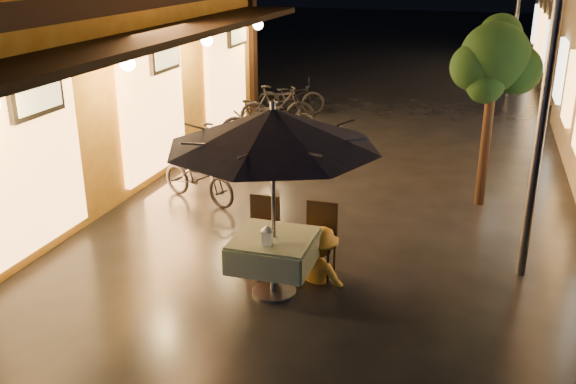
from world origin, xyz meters
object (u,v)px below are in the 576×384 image
(person_yellow, at_px, (320,229))
(table_lantern, at_px, (267,234))
(streetlamp_near, at_px, (551,54))
(cafe_table, at_px, (274,251))
(bicycle_0, at_px, (199,177))
(patio_umbrella, at_px, (273,128))
(person_orange, at_px, (259,223))

(person_yellow, bearing_deg, table_lantern, 71.43)
(streetlamp_near, distance_m, cafe_table, 4.07)
(streetlamp_near, distance_m, bicycle_0, 5.93)
(patio_umbrella, distance_m, table_lantern, 1.25)
(cafe_table, xyz_separation_m, person_yellow, (0.45, 0.53, 0.13))
(patio_umbrella, distance_m, person_orange, 1.63)
(streetlamp_near, bearing_deg, bicycle_0, 166.73)
(person_orange, distance_m, person_yellow, 0.84)
(bicycle_0, bearing_deg, person_orange, -117.18)
(table_lantern, height_order, person_yellow, person_yellow)
(cafe_table, xyz_separation_m, person_orange, (-0.39, 0.56, 0.09))
(person_orange, distance_m, bicycle_0, 2.83)
(person_orange, bearing_deg, person_yellow, 172.71)
(table_lantern, relative_size, person_orange, 0.19)
(cafe_table, distance_m, person_orange, 0.69)
(person_orange, bearing_deg, patio_umbrella, 119.62)
(person_yellow, height_order, bicycle_0, person_yellow)
(patio_umbrella, xyz_separation_m, table_lantern, (-0.00, -0.24, -1.23))
(streetlamp_near, height_order, cafe_table, streetlamp_near)
(cafe_table, relative_size, patio_umbrella, 0.39)
(cafe_table, distance_m, person_yellow, 0.71)
(person_orange, xyz_separation_m, person_yellow, (0.84, -0.03, 0.04))
(person_yellow, distance_m, bicycle_0, 3.46)
(table_lantern, distance_m, bicycle_0, 3.73)
(table_lantern, distance_m, person_yellow, 0.92)
(cafe_table, relative_size, bicycle_0, 0.60)
(person_orange, bearing_deg, streetlamp_near, -170.39)
(patio_umbrella, bearing_deg, table_lantern, -90.00)
(cafe_table, height_order, table_lantern, table_lantern)
(cafe_table, height_order, patio_umbrella, patio_umbrella)
(streetlamp_near, xyz_separation_m, bicycle_0, (-5.25, 1.24, -2.48))
(cafe_table, bearing_deg, bicycle_0, 129.77)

